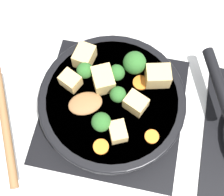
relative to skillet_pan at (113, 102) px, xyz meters
The scene contains 18 objects.
ground_plane 0.05m from the skillet_pan, 68.39° to the right, with size 2.40×2.40×0.00m, color white.
front_burner_grate 0.04m from the skillet_pan, 68.39° to the right, with size 0.31×0.31×0.03m.
skillet_pan is the anchor object (origin of this frame).
wooden_spoon 0.15m from the skillet_pan, 63.08° to the right, with size 0.23×0.25×0.02m.
tofu_cube_center_large 0.06m from the skillet_pan, 135.20° to the right, with size 0.05×0.04×0.04m, color #DBB770.
tofu_cube_near_handle 0.10m from the skillet_pan, 97.91° to the right, with size 0.04×0.03×0.03m, color #DBB770.
tofu_cube_east_chunk 0.11m from the skillet_pan, 125.45° to the left, with size 0.05×0.04×0.04m, color #DBB770.
tofu_cube_west_chunk 0.06m from the skillet_pan, 79.12° to the left, with size 0.04×0.03×0.03m, color #DBB770.
tofu_cube_back_piece 0.08m from the skillet_pan, 18.14° to the left, with size 0.04×0.03×0.03m, color #DBB770.
tofu_cube_front_piece 0.11m from the skillet_pan, 133.19° to the right, with size 0.05×0.04×0.04m, color #DBB770.
broccoli_floret_near_spoon 0.05m from the skillet_pan, 95.59° to the left, with size 0.03×0.03×0.04m.
broccoli_floret_center_top 0.09m from the skillet_pan, 157.97° to the left, with size 0.05×0.05×0.05m.
broccoli_floret_east_rim 0.08m from the skillet_pan, ahead, with size 0.04×0.04×0.04m.
broccoli_floret_west_rim 0.09m from the skillet_pan, 119.05° to the right, with size 0.03×0.03×0.04m.
broccoli_floret_north_edge 0.06m from the skillet_pan, behind, with size 0.03×0.03×0.04m.
carrot_slice_orange_thin 0.11m from the skillet_pan, 53.92° to the left, with size 0.03×0.03×0.01m, color orange.
carrot_slice_near_center 0.07m from the skillet_pan, 131.79° to the left, with size 0.03×0.03×0.01m, color orange.
carrot_slice_edge_slice 0.11m from the skillet_pan, ahead, with size 0.03×0.03×0.01m, color orange.
Camera 1 is at (0.23, 0.05, 0.65)m, focal length 50.00 mm.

